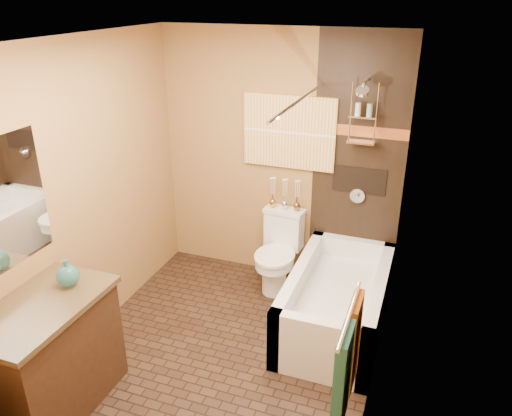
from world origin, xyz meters
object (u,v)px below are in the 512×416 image
at_px(sunset_painting, 289,132).
at_px(toilet, 278,251).
at_px(bathtub, 337,306).
at_px(vanity, 48,356).

distance_m(sunset_painting, toilet, 1.18).
xyz_separation_m(bathtub, toilet, (-0.69, 0.46, 0.18)).
relative_size(sunset_painting, toilet, 1.14).
bearing_deg(toilet, vanity, -110.53).
xyz_separation_m(toilet, vanity, (-1.03, -2.07, 0.04)).
height_order(bathtub, toilet, toilet).
distance_m(sunset_painting, vanity, 2.78).
height_order(toilet, vanity, vanity).
relative_size(bathtub, toilet, 1.91).
bearing_deg(bathtub, sunset_painting, 133.73).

